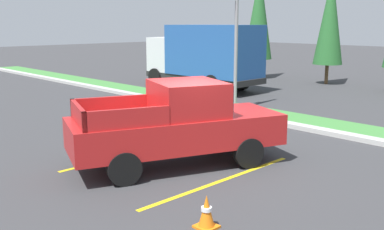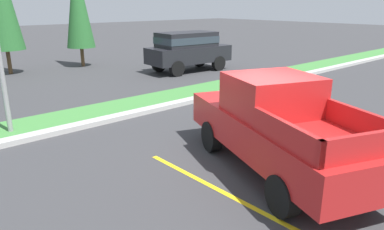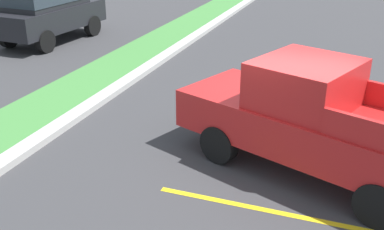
{
  "view_description": "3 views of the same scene",
  "coord_description": "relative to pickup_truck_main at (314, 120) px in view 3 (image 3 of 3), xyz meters",
  "views": [
    {
      "loc": [
        7.71,
        -7.64,
        3.49
      ],
      "look_at": [
        -0.16,
        -0.06,
        1.21
      ],
      "focal_mm": 41.31,
      "sensor_mm": 36.0,
      "label": 1
    },
    {
      "loc": [
        -6.38,
        -4.8,
        3.56
      ],
      "look_at": [
        -0.89,
        1.39,
        0.99
      ],
      "focal_mm": 33.67,
      "sensor_mm": 36.0,
      "label": 2
    },
    {
      "loc": [
        -8.06,
        -1.06,
        4.41
      ],
      "look_at": [
        -0.17,
        1.83,
        0.79
      ],
      "focal_mm": 43.04,
      "sensor_mm": 36.0,
      "label": 3
    }
  ],
  "objects": [
    {
      "name": "parking_line_far",
      "position": [
        1.53,
        -0.05,
        -1.04
      ],
      "size": [
        0.12,
        4.8,
        0.01
      ],
      "primitive_type": "cube",
      "color": "yellow",
      "rests_on": "ground"
    },
    {
      "name": "suv_distant",
      "position": [
        6.6,
        10.51,
        0.2
      ],
      "size": [
        4.72,
        2.22,
        2.1
      ],
      "color": "black",
      "rests_on": "ground"
    },
    {
      "name": "parking_line_near",
      "position": [
        -1.57,
        -0.05,
        -1.04
      ],
      "size": [
        0.12,
        4.8,
        0.01
      ],
      "primitive_type": "cube",
      "color": "yellow",
      "rests_on": "ground"
    },
    {
      "name": "ground_plane",
      "position": [
        0.16,
        0.53,
        -1.04
      ],
      "size": [
        120.0,
        120.0,
        0.0
      ],
      "primitive_type": "plane",
      "color": "#38383A"
    },
    {
      "name": "pickup_truck_main",
      "position": [
        0.0,
        0.0,
        0.0
      ],
      "size": [
        3.66,
        5.55,
        2.1
      ],
      "color": "black",
      "rests_on": "ground"
    },
    {
      "name": "grass_median",
      "position": [
        0.16,
        6.63,
        -1.01
      ],
      "size": [
        56.0,
        1.8,
        0.06
      ],
      "primitive_type": "cube",
      "color": "#42843D",
      "rests_on": "ground"
    },
    {
      "name": "curb_strip",
      "position": [
        0.16,
        5.53,
        -0.97
      ],
      "size": [
        56.0,
        0.4,
        0.15
      ],
      "primitive_type": "cube",
      "color": "#B2B2AD",
      "rests_on": "ground"
    }
  ]
}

